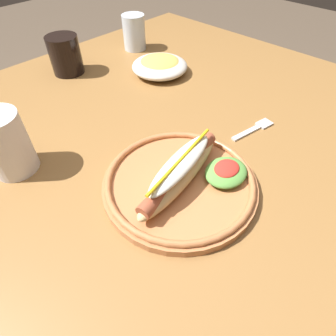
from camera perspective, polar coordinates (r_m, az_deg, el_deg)
The scene contains 8 objects.
ground_plane at distance 1.26m, azimuth -4.07°, elevation -20.62°, with size 8.00×8.00×0.00m, color brown.
dining_table at distance 0.71m, azimuth -6.74°, elevation 1.46°, with size 1.37×1.06×0.74m.
hot_dog_plate at distance 0.52m, azimuth 2.93°, elevation -2.24°, with size 0.29×0.29×0.08m.
fork at distance 0.69m, azimuth 17.20°, elevation 7.66°, with size 0.12×0.04×0.00m.
soda_cup at distance 0.93m, azimuth -20.06°, elevation 20.68°, with size 0.09×0.09×0.11m, color black.
water_cup at distance 1.05m, azimuth -6.87°, elevation 25.59°, with size 0.07×0.07×0.11m, color silver.
extra_cup at distance 0.61m, azimuth -30.01°, elevation 4.21°, with size 0.09×0.09×0.12m, color white.
side_bowl at distance 0.89m, azimuth -1.69°, elevation 20.04°, with size 0.16×0.16×0.05m.
Camera 1 is at (-0.31, -0.41, 1.14)m, focal length 30.14 mm.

